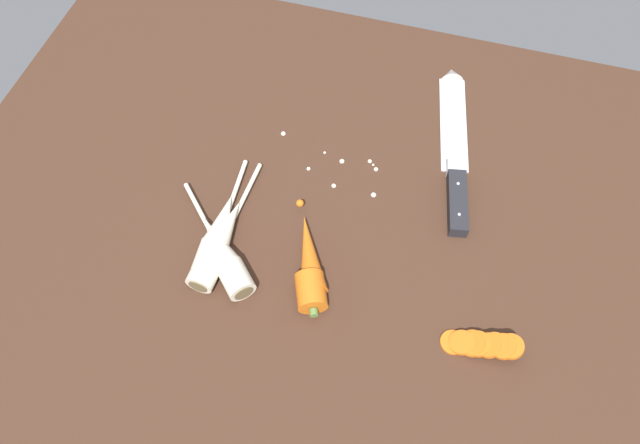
% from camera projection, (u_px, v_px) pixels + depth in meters
% --- Properties ---
extents(ground_plane, '(1.20, 0.90, 0.04)m').
position_uv_depth(ground_plane, '(324.00, 223.00, 0.94)').
color(ground_plane, '#42281C').
extents(chefs_knife, '(0.10, 0.35, 0.04)m').
position_uv_depth(chefs_knife, '(455.00, 141.00, 0.99)').
color(chefs_knife, silver).
rests_on(chefs_knife, ground_plane).
extents(whole_carrot, '(0.10, 0.18, 0.04)m').
position_uv_depth(whole_carrot, '(308.00, 264.00, 0.86)').
color(whole_carrot, orange).
rests_on(whole_carrot, ground_plane).
extents(parsnip_front, '(0.05, 0.21, 0.04)m').
position_uv_depth(parsnip_front, '(218.00, 233.00, 0.89)').
color(parsnip_front, silver).
rests_on(parsnip_front, ground_plane).
extents(parsnip_mid_left, '(0.05, 0.23, 0.04)m').
position_uv_depth(parsnip_mid_left, '(220.00, 243.00, 0.88)').
color(parsnip_mid_left, silver).
rests_on(parsnip_mid_left, ground_plane).
extents(parsnip_mid_right, '(0.17, 0.17, 0.04)m').
position_uv_depth(parsnip_mid_right, '(223.00, 254.00, 0.87)').
color(parsnip_mid_right, silver).
rests_on(parsnip_mid_right, ground_plane).
extents(carrot_slice_stack, '(0.11, 0.04, 0.03)m').
position_uv_depth(carrot_slice_stack, '(482.00, 344.00, 0.81)').
color(carrot_slice_stack, orange).
rests_on(carrot_slice_stack, ground_plane).
extents(mince_crumbs, '(0.18, 0.09, 0.01)m').
position_uv_depth(mince_crumbs, '(341.00, 166.00, 0.97)').
color(mince_crumbs, silver).
rests_on(mince_crumbs, ground_plane).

